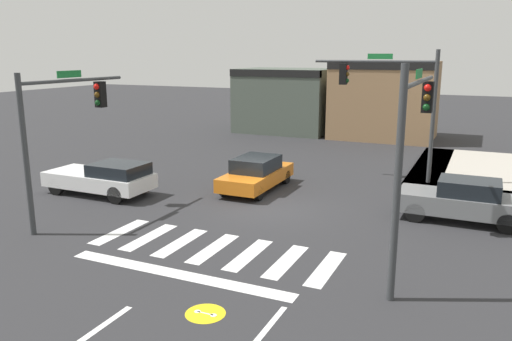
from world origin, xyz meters
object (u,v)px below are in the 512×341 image
(traffic_signal_southwest, at_px, (64,117))
(car_orange, at_px, (256,173))
(traffic_signal_northeast, at_px, (392,92))
(car_gray, at_px, (464,200))
(traffic_signal_southeast, at_px, (414,129))
(car_white, at_px, (104,178))

(traffic_signal_southwest, height_order, car_orange, traffic_signal_southwest)
(traffic_signal_northeast, distance_m, car_gray, 6.71)
(traffic_signal_southwest, relative_size, car_gray, 1.21)
(traffic_signal_southeast, xyz_separation_m, car_gray, (1.25, 4.78, -3.07))
(car_orange, bearing_deg, car_gray, 83.88)
(traffic_signal_northeast, relative_size, car_white, 1.30)
(traffic_signal_southeast, bearing_deg, car_gray, -14.68)
(traffic_signal_southwest, xyz_separation_m, car_orange, (4.30, 6.42, -2.93))
(car_orange, height_order, car_white, car_orange)
(traffic_signal_southwest, bearing_deg, car_orange, -33.82)
(traffic_signal_southwest, height_order, traffic_signal_southeast, traffic_signal_southeast)
(traffic_signal_southwest, relative_size, traffic_signal_southeast, 0.93)
(car_gray, bearing_deg, traffic_signal_southeast, -104.68)
(traffic_signal_northeast, bearing_deg, car_orange, 37.69)
(traffic_signal_southwest, relative_size, car_white, 1.14)
(traffic_signal_southwest, height_order, car_white, traffic_signal_southwest)
(car_gray, bearing_deg, car_orange, 173.88)
(traffic_signal_southwest, xyz_separation_m, car_gray, (12.68, 5.53, -2.88))
(traffic_signal_southwest, relative_size, car_orange, 1.19)
(traffic_signal_northeast, xyz_separation_m, car_white, (-10.32, -7.18, -3.35))
(traffic_signal_northeast, distance_m, car_orange, 7.03)
(traffic_signal_northeast, bearing_deg, traffic_signal_southwest, 47.98)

